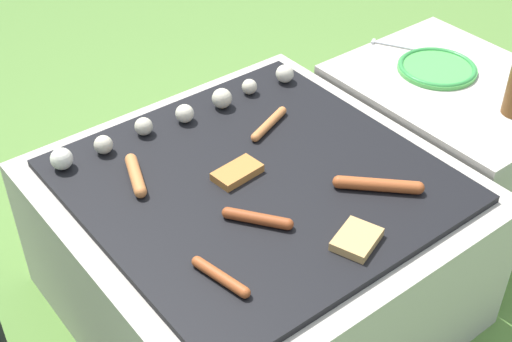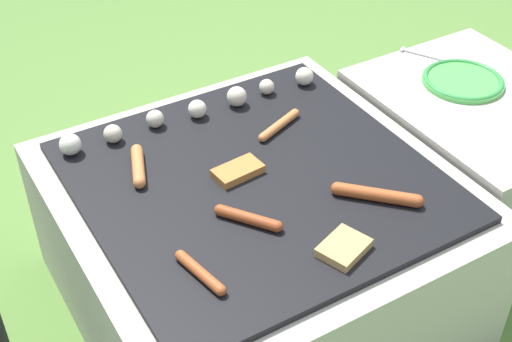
# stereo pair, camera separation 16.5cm
# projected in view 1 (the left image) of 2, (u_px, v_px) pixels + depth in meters

# --- Properties ---
(ground_plane) EXTENTS (14.00, 14.00, 0.00)m
(ground_plane) POSITION_uv_depth(u_px,v_px,m) (256.00, 300.00, 1.92)
(ground_plane) COLOR #567F38
(grill) EXTENTS (0.89, 0.89, 0.42)m
(grill) POSITION_uv_depth(u_px,v_px,m) (256.00, 244.00, 1.79)
(grill) COLOR #B2AA9E
(grill) RESTS_ON ground_plane
(side_ledge) EXTENTS (0.52, 0.64, 0.42)m
(side_ledge) POSITION_uv_depth(u_px,v_px,m) (447.00, 143.00, 2.13)
(side_ledge) COLOR #B2AA9E
(side_ledge) RESTS_ON ground_plane
(sausage_back_right) EXTENTS (0.15, 0.07, 0.02)m
(sausage_back_right) POSITION_uv_depth(u_px,v_px,m) (269.00, 124.00, 1.82)
(sausage_back_right) COLOR #C6753D
(sausage_back_right) RESTS_ON grill
(sausage_front_center) EXTENTS (0.05, 0.15, 0.02)m
(sausage_front_center) POSITION_uv_depth(u_px,v_px,m) (220.00, 277.00, 1.40)
(sausage_front_center) COLOR #A34C23
(sausage_front_center) RESTS_ON grill
(sausage_front_left) EXTENTS (0.10, 0.13, 0.03)m
(sausage_front_left) POSITION_uv_depth(u_px,v_px,m) (257.00, 218.00, 1.53)
(sausage_front_left) COLOR #93421E
(sausage_front_left) RESTS_ON grill
(sausage_mid_right) EXTENTS (0.07, 0.15, 0.03)m
(sausage_mid_right) POSITION_uv_depth(u_px,v_px,m) (136.00, 175.00, 1.65)
(sausage_mid_right) COLOR #C6753D
(sausage_mid_right) RESTS_ON grill
(sausage_back_left) EXTENTS (0.16, 0.16, 0.03)m
(sausage_back_left) POSITION_uv_depth(u_px,v_px,m) (378.00, 185.00, 1.62)
(sausage_back_left) COLOR #A34C23
(sausage_back_left) RESTS_ON grill
(bread_slice_center) EXTENTS (0.12, 0.11, 0.02)m
(bread_slice_center) POSITION_uv_depth(u_px,v_px,m) (357.00, 239.00, 1.48)
(bread_slice_center) COLOR tan
(bread_slice_center) RESTS_ON grill
(bread_slice_right) EXTENTS (0.12, 0.07, 0.02)m
(bread_slice_right) POSITION_uv_depth(u_px,v_px,m) (237.00, 172.00, 1.66)
(bread_slice_right) COLOR #B27033
(bread_slice_right) RESTS_ON grill
(mushroom_row) EXTENTS (0.72, 0.07, 0.05)m
(mushroom_row) POSITION_uv_depth(u_px,v_px,m) (181.00, 114.00, 1.83)
(mushroom_row) COLOR silver
(mushroom_row) RESTS_ON grill
(plate_colorful) EXTENTS (0.23, 0.23, 0.02)m
(plate_colorful) POSITION_uv_depth(u_px,v_px,m) (437.00, 68.00, 2.05)
(plate_colorful) COLOR #4CB24C
(plate_colorful) RESTS_ON side_ledge
(fork_utensil) EXTENTS (0.12, 0.19, 0.01)m
(fork_utensil) POSITION_uv_depth(u_px,v_px,m) (402.00, 47.00, 2.16)
(fork_utensil) COLOR silver
(fork_utensil) RESTS_ON side_ledge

